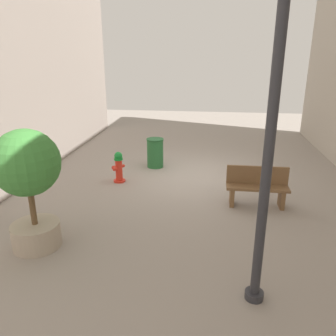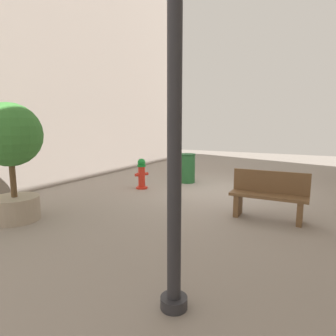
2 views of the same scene
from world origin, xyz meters
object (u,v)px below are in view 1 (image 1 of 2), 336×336
fire_hydrant (119,167)px  street_lamp (272,118)px  bench_near (257,186)px  planter_tree (28,177)px  trash_bin (155,153)px

fire_hydrant → street_lamp: 6.02m
bench_near → planter_tree: (4.37, 2.42, 0.93)m
bench_near → trash_bin: bench_near is taller
bench_near → trash_bin: (2.89, -2.53, -0.02)m
fire_hydrant → trash_bin: size_ratio=0.95×
planter_tree → trash_bin: planter_tree is taller
street_lamp → planter_tree: bearing=-13.7°
bench_near → trash_bin: bearing=-41.1°
bench_near → street_lamp: (0.41, 3.38, 2.26)m
fire_hydrant → trash_bin: (-0.82, -1.44, 0.02)m
fire_hydrant → bench_near: 3.87m
fire_hydrant → bench_near: bench_near is taller
fire_hydrant → trash_bin: trash_bin is taller
planter_tree → street_lamp: street_lamp is taller
street_lamp → trash_bin: (2.48, -5.91, -2.28)m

